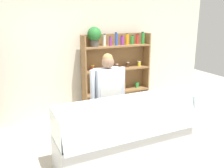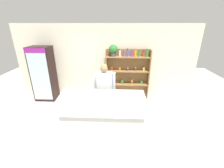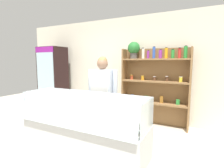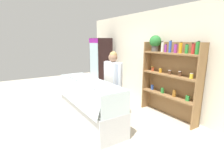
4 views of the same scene
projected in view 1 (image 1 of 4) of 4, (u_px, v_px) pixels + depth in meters
The scene contains 5 objects.
ground_plane at pixel (120, 161), 4.01m from camera, with size 12.00×12.00×0.00m, color beige.
back_wall at pixel (76, 57), 5.47m from camera, with size 6.80×0.10×2.70m, color silver.
shelving_unit at pixel (113, 65), 5.60m from camera, with size 1.59×0.30×2.02m.
deli_display_case at pixel (125, 142), 3.95m from camera, with size 2.21×0.72×1.01m.
shop_clerk at pixel (108, 92), 4.33m from camera, with size 0.65×0.25×1.64m.
Camera 1 is at (-1.63, -3.12, 2.29)m, focal length 40.00 mm.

